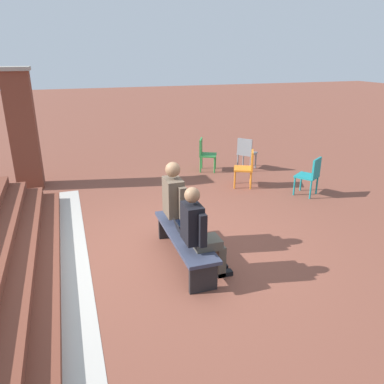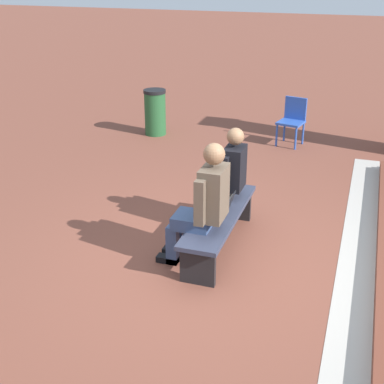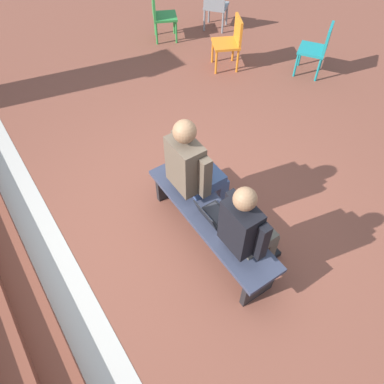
{
  "view_description": "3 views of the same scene",
  "coord_description": "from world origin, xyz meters",
  "px_view_note": "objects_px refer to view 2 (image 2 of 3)",
  "views": [
    {
      "loc": [
        -4.94,
        1.33,
        2.89
      ],
      "look_at": [
        0.03,
        -0.35,
        0.94
      ],
      "focal_mm": 35.0,
      "sensor_mm": 36.0,
      "label": 1
    },
    {
      "loc": [
        4.98,
        1.33,
        3.09
      ],
      "look_at": [
        -0.17,
        -0.4,
        0.72
      ],
      "focal_mm": 50.0,
      "sensor_mm": 36.0,
      "label": 2
    },
    {
      "loc": [
        -2.11,
        1.33,
        3.54
      ],
      "look_at": [
        -0.02,
        -0.07,
        0.56
      ],
      "focal_mm": 35.0,
      "sensor_mm": 36.0,
      "label": 3
    }
  ],
  "objects_px": {
    "person_student": "(226,176)",
    "litter_bin": "(155,112)",
    "person_adult": "(203,202)",
    "bench": "(219,220)",
    "plastic_chair_mid_courtyard": "(293,118)",
    "laptop": "(222,207)"
  },
  "relations": [
    {
      "from": "person_student",
      "to": "litter_bin",
      "type": "xyz_separation_m",
      "value": [
        -3.39,
        -2.3,
        -0.27
      ]
    },
    {
      "from": "person_student",
      "to": "person_adult",
      "type": "xyz_separation_m",
      "value": [
        0.88,
        -0.01,
        0.04
      ]
    },
    {
      "from": "bench",
      "to": "person_adult",
      "type": "xyz_separation_m",
      "value": [
        0.41,
        -0.07,
        0.39
      ]
    },
    {
      "from": "bench",
      "to": "person_student",
      "type": "distance_m",
      "value": 0.59
    },
    {
      "from": "plastic_chair_mid_courtyard",
      "to": "person_student",
      "type": "bearing_deg",
      "value": -4.06
    },
    {
      "from": "person_adult",
      "to": "person_student",
      "type": "bearing_deg",
      "value": 179.65
    },
    {
      "from": "plastic_chair_mid_courtyard",
      "to": "person_adult",
      "type": "bearing_deg",
      "value": -3.34
    },
    {
      "from": "bench",
      "to": "litter_bin",
      "type": "relative_size",
      "value": 2.09
    },
    {
      "from": "person_adult",
      "to": "laptop",
      "type": "relative_size",
      "value": 4.4
    },
    {
      "from": "person_student",
      "to": "plastic_chair_mid_courtyard",
      "type": "bearing_deg",
      "value": 175.94
    },
    {
      "from": "person_student",
      "to": "plastic_chair_mid_courtyard",
      "type": "height_order",
      "value": "person_student"
    },
    {
      "from": "person_adult",
      "to": "litter_bin",
      "type": "height_order",
      "value": "person_adult"
    },
    {
      "from": "plastic_chair_mid_courtyard",
      "to": "bench",
      "type": "bearing_deg",
      "value": -2.68
    },
    {
      "from": "person_adult",
      "to": "bench",
      "type": "bearing_deg",
      "value": 170.05
    },
    {
      "from": "person_adult",
      "to": "litter_bin",
      "type": "xyz_separation_m",
      "value": [
        -4.26,
        -2.3,
        -0.31
      ]
    },
    {
      "from": "person_student",
      "to": "laptop",
      "type": "distance_m",
      "value": 0.49
    },
    {
      "from": "laptop",
      "to": "plastic_chair_mid_courtyard",
      "type": "distance_m",
      "value": 4.06
    },
    {
      "from": "litter_bin",
      "to": "person_student",
      "type": "bearing_deg",
      "value": 34.24
    },
    {
      "from": "bench",
      "to": "laptop",
      "type": "distance_m",
      "value": 0.15
    },
    {
      "from": "person_adult",
      "to": "laptop",
      "type": "bearing_deg",
      "value": 169.43
    },
    {
      "from": "litter_bin",
      "to": "person_adult",
      "type": "bearing_deg",
      "value": 28.33
    },
    {
      "from": "person_adult",
      "to": "litter_bin",
      "type": "distance_m",
      "value": 4.85
    }
  ]
}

